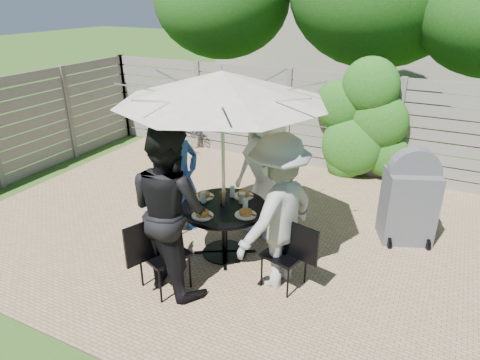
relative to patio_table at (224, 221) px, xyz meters
The scene contains 22 objects.
backyard_envelope 10.94m from the patio_table, 91.99° to the left, with size 60.00×60.00×5.00m.
patio_table is the anchor object (origin of this frame).
umbrella 1.69m from the patio_table, 135.00° to the right, with size 2.99×2.99×2.35m.
chair_back 0.99m from the patio_table, 73.82° to the left, with size 0.56×0.71×0.92m.
person_back 0.95m from the patio_table, 73.86° to the left, with size 0.92×0.60×1.89m, color silver.
chair_left 0.99m from the patio_table, 163.83° to the left, with size 0.74×0.58×0.96m.
person_left 0.90m from the patio_table, 163.86° to the left, with size 0.60×0.40×1.66m, color blue.
chair_front 0.99m from the patio_table, 106.22° to the right, with size 0.59×0.72×0.94m.
person_front 0.96m from the patio_table, 106.14° to the right, with size 0.94×0.73×1.94m, color black.
chair_right 0.99m from the patio_table, 16.11° to the right, with size 0.66×0.50×0.86m.
person_right 0.93m from the patio_table, 16.14° to the right, with size 1.17×0.67×1.81m, color #9B9A97.
plate_back 0.43m from the patio_table, 73.86° to the left, with size 0.26×0.26×0.06m.
plate_left 0.43m from the patio_table, 163.86° to the left, with size 0.26×0.26×0.06m.
plate_front 0.43m from the patio_table, 106.14° to the right, with size 0.26×0.26×0.06m.
plate_right 0.43m from the patio_table, 16.14° to the right, with size 0.26×0.26×0.06m.
glass_back 0.40m from the patio_table, 95.86° to the left, with size 0.07×0.07×0.14m, color silver.
glass_left 0.40m from the patio_table, behind, with size 0.07×0.07×0.14m, color silver.
glass_right 0.40m from the patio_table, ahead, with size 0.07×0.07×0.14m, color silver.
syrup_jug 0.30m from the patio_table, 124.05° to the left, with size 0.09×0.09×0.16m, color #59280C.
coffee_cup 0.36m from the patio_table, 49.41° to the left, with size 0.08×0.08×0.12m, color #C6B293.
bicycle 3.95m from the patio_table, 129.83° to the left, with size 0.66×1.88×0.99m, color #333338.
bbq_grill 2.47m from the patio_table, 35.04° to the left, with size 0.79×0.70×1.32m.
Camera 1 is at (2.74, -4.56, 3.12)m, focal length 32.00 mm.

